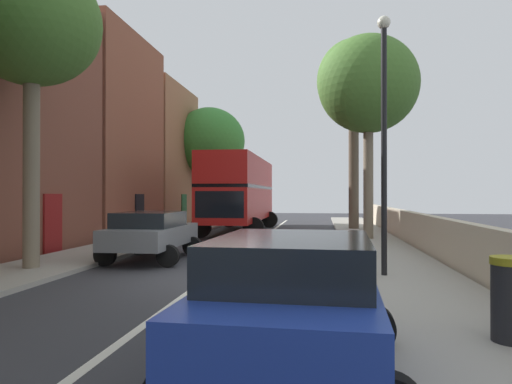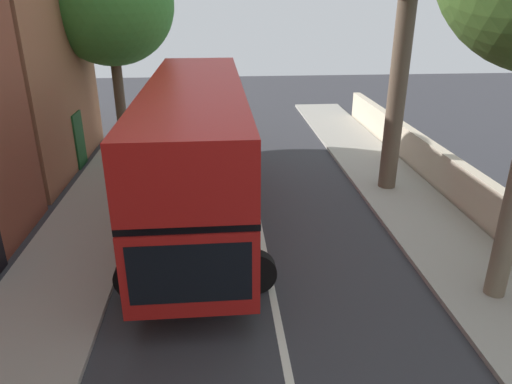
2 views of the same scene
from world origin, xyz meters
The scene contains 14 objects.
ground_plane centered at (0.00, 0.00, 0.00)m, with size 84.00×84.00×0.00m, color #333338.
road_centre_line centered at (0.00, 0.00, 0.00)m, with size 0.16×54.00×0.01m, color silver.
sidewalk_left centered at (-4.90, 0.00, 0.06)m, with size 2.60×60.00×0.12m, color #9E998E.
sidewalk_right centered at (4.90, 0.00, 0.06)m, with size 2.60×60.00×0.12m, color #9E998E.
boundary_wall_right centered at (6.45, 0.00, 0.68)m, with size 0.36×54.00×1.36m, color beige.
double_decker_bus centered at (-1.70, 14.61, 2.35)m, with size 3.60×10.98×4.06m.
parked_car_blue_right_0 centered at (2.50, -6.31, 0.94)m, with size 2.52×4.09×1.63m.
parked_car_grey_left_1 centered at (-2.50, 2.92, 0.89)m, with size 2.54×4.21×1.53m.
street_tree_right_1 centered at (4.85, 10.23, 6.95)m, with size 4.46×4.46×9.05m.
street_tree_left_2 centered at (-4.93, 0.40, 6.64)m, with size 3.66×3.66×8.31m.
street_tree_right_5 centered at (4.63, 16.61, 8.52)m, with size 4.22×4.22×10.95m.
street_tree_left_6 centered at (-5.24, 22.29, 5.92)m, with size 5.09×5.09×8.24m.
lamppost_right centered at (4.30, 0.44, 3.81)m, with size 0.32×0.32×6.31m.
litter_bin_right centered at (5.30, -4.73, 0.69)m, with size 0.55×0.55×1.12m.
Camera 1 is at (2.79, -11.49, 2.08)m, focal length 33.57 mm.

